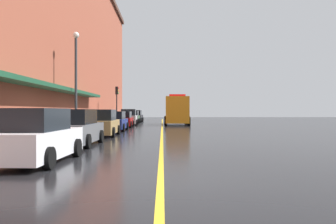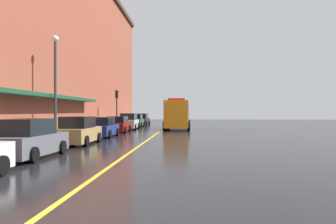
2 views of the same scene
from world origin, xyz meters
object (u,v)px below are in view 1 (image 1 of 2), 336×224
Objects in this scene: parked_car_5 at (129,118)px; street_lamp_left at (76,71)px; parked_car_7 at (136,116)px; parking_meter_2 at (76,120)px; parked_car_6 at (132,117)px; parked_car_2 at (102,124)px; parked_car_4 at (123,120)px; parking_meter_0 at (121,115)px; traffic_light_near at (117,98)px; parked_car_0 at (34,137)px; parked_car_1 at (76,129)px; utility_truck at (177,111)px; parked_car_3 at (114,122)px; parking_meter_3 at (108,117)px.

parked_car_5 is 16.87m from street_lamp_left.
parking_meter_2 is at bearing 179.29° from parked_car_7.
parked_car_5 is 5.77m from parked_car_6.
parked_car_2 is 3.48× the size of parking_meter_2.
parked_car_4 is 1.01× the size of parked_car_7.
parked_car_2 reaches higher than parking_meter_0.
traffic_light_near is (-1.42, 17.90, 2.35)m from parked_car_2.
parked_car_0 is 0.94× the size of parked_car_1.
parking_meter_2 is (-1.46, -18.83, 0.21)m from parked_car_5.
parked_car_5 is 0.54× the size of utility_truck.
parked_car_6 is 0.60× the size of street_lamp_left.
traffic_light_near is (-1.36, 5.83, 2.41)m from parked_car_4.
parked_car_2 is 1.08× the size of parked_car_4.
parked_car_5 reaches higher than parked_car_7.
parked_car_6 is at bearing 77.53° from traffic_light_near.
traffic_light_near is at bearing 87.11° from parked_car_5.
parked_car_0 is at bearing -87.51° from traffic_light_near.
utility_truck reaches higher than parking_meter_0.
street_lamp_left is at bearing 169.00° from parked_car_4.
street_lamp_left reaches higher than parked_car_5.
parked_car_2 is 0.67× the size of street_lamp_left.
utility_truck is (5.57, 0.25, 0.78)m from parked_car_5.
parked_car_2 is at bearing -178.83° from parked_car_3.
parked_car_4 reaches higher than parking_meter_2.
parked_car_1 is at bearing -75.96° from parking_meter_2.
parking_meter_0 is 0.19× the size of street_lamp_left.
parked_car_7 is (0.04, 5.54, 0.03)m from parked_car_6.
parked_car_4 is at bearing 0.65° from parked_car_1.
parked_car_5 reaches higher than parking_meter_0.
parking_meter_2 is at bearing 173.61° from parked_car_4.
parked_car_1 is 3.52× the size of parking_meter_3.
utility_truck is at bearing -12.25° from parked_car_1.
parking_meter_3 is at bearing -90.00° from parking_meter_0.
utility_truck is (5.62, 12.14, 0.88)m from parked_car_3.
parked_car_3 is at bearing -24.15° from utility_truck.
parked_car_1 is (-0.04, 5.39, -0.00)m from parked_car_0.
parked_car_6 is (-0.08, 17.66, 0.02)m from parked_car_3.
parking_meter_3 is at bearing 6.63° from parked_car_2.
parked_car_0 is at bearing -82.79° from parking_meter_2.
parked_car_7 is (-0.11, 29.18, 0.01)m from parked_car_2.
parked_car_7 is at bearing 0.62° from parked_car_3.
traffic_light_near is (0.06, 18.86, 2.10)m from parking_meter_2.
parked_car_1 is at bearing -85.78° from parking_meter_3.
parked_car_1 is 1.07× the size of parked_car_3.
utility_truck reaches higher than parked_car_3.
traffic_light_near is (-6.97, -0.22, 1.52)m from utility_truck.
parked_car_2 is 5.98m from parked_car_3.
parked_car_7 is 27.97m from street_lamp_left.
parked_car_5 is at bearing -177.62° from parked_car_7.
utility_truck is at bearing 65.32° from street_lamp_left.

